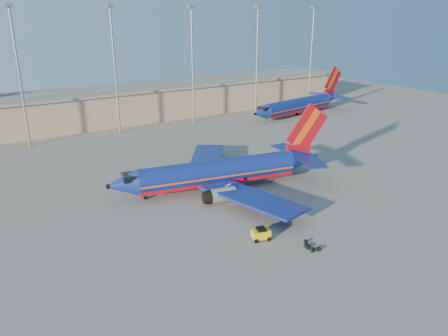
% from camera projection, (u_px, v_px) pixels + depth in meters
% --- Properties ---
extents(ground, '(220.00, 220.00, 0.00)m').
position_uv_depth(ground, '(251.00, 191.00, 69.70)').
color(ground, slate).
rests_on(ground, ground).
extents(terminal_building, '(122.00, 16.00, 8.50)m').
position_uv_depth(terminal_building, '(156.00, 100.00, 119.35)').
color(terminal_building, '#9D856C').
rests_on(terminal_building, ground).
extents(light_mast_row, '(101.60, 1.60, 28.65)m').
position_uv_depth(light_mast_row, '(155.00, 55.00, 102.84)').
color(light_mast_row, gray).
rests_on(light_mast_row, ground).
extents(aircraft_main, '(37.33, 35.58, 12.74)m').
position_uv_depth(aircraft_main, '(222.00, 172.00, 70.30)').
color(aircraft_main, navy).
rests_on(aircraft_main, ground).
extents(aircraft_second, '(36.30, 14.04, 12.35)m').
position_uv_depth(aircraft_second, '(299.00, 105.00, 121.07)').
color(aircraft_second, navy).
rests_on(aircraft_second, ground).
extents(baggage_tug, '(2.56, 1.91, 1.65)m').
position_uv_depth(baggage_tug, '(261.00, 234.00, 54.57)').
color(baggage_tug, gold).
rests_on(baggage_tug, ground).
extents(luggage_pile, '(1.32, 2.64, 0.47)m').
position_uv_depth(luggage_pile, '(310.00, 247.00, 52.79)').
color(luggage_pile, black).
rests_on(luggage_pile, ground).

